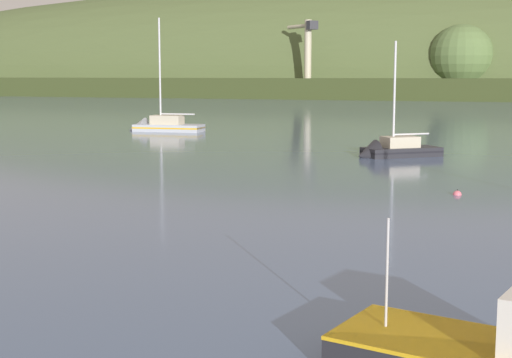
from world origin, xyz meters
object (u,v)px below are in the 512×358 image
sailboat_near_mooring (160,128)px  sailboat_midwater_white (392,152)px  dockside_crane (307,62)px  mooring_buoy_off_fishing_boat (457,195)px

sailboat_near_mooring → sailboat_midwater_white: bearing=143.1°
dockside_crane → mooring_buoy_off_fishing_boat: size_ratio=37.75×
mooring_buoy_off_fishing_boat → sailboat_midwater_white: bearing=113.6°
dockside_crane → mooring_buoy_off_fishing_boat: dockside_crane is taller
sailboat_near_mooring → sailboat_midwater_white: sailboat_near_mooring is taller
sailboat_midwater_white → mooring_buoy_off_fishing_boat: 18.16m
dockside_crane → mooring_buoy_off_fishing_boat: bearing=150.4°
dockside_crane → sailboat_near_mooring: (21.62, -109.89, -9.08)m
sailboat_midwater_white → mooring_buoy_off_fishing_boat: sailboat_midwater_white is taller
dockside_crane → sailboat_midwater_white: size_ratio=2.05×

